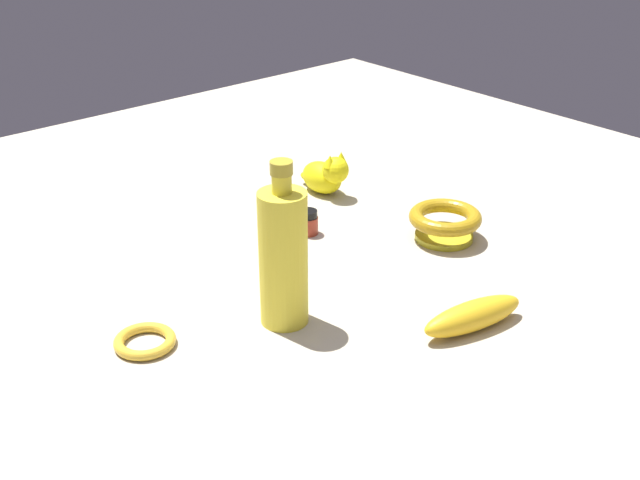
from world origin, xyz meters
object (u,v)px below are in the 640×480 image
(banana, at_px, (473,316))
(nail_polish_jar, at_px, (308,222))
(bottle_tall, at_px, (283,256))
(cat_figurine, at_px, (326,175))
(bowl, at_px, (445,221))
(bangle, at_px, (145,341))

(banana, distance_m, nail_polish_jar, 0.39)
(bottle_tall, bearing_deg, nail_polish_jar, -46.91)
(cat_figurine, height_order, bowl, cat_figurine)
(cat_figurine, distance_m, nail_polish_jar, 0.18)
(bowl, relative_size, bangle, 1.45)
(bowl, bearing_deg, bangle, 85.09)
(bangle, bearing_deg, bottle_tall, -111.84)
(banana, bearing_deg, cat_figurine, -97.25)
(cat_figurine, distance_m, bangle, 0.58)
(banana, bearing_deg, bangle, -24.77)
(bangle, height_order, nail_polish_jar, nail_polish_jar)
(cat_figurine, relative_size, banana, 0.76)
(cat_figurine, bearing_deg, bottle_tall, 131.47)
(cat_figurine, bearing_deg, banana, 161.97)
(nail_polish_jar, bearing_deg, bowl, -136.18)
(bangle, xyz_separation_m, nail_polish_jar, (0.12, -0.39, 0.01))
(cat_figurine, bearing_deg, bangle, 113.65)
(bowl, height_order, nail_polish_jar, bowl)
(banana, height_order, bangle, banana)
(banana, distance_m, bottle_tall, 0.28)
(cat_figurine, height_order, bangle, cat_figurine)
(cat_figurine, bearing_deg, nail_polish_jar, 128.87)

